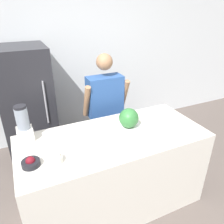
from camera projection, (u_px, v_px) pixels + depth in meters
name	position (u px, v px, depth m)	size (l,w,h in m)	color
wall_back	(67.00, 61.00, 3.47)	(8.00, 0.06, 2.60)	silver
counter_island	(114.00, 171.00, 2.41)	(1.91, 0.85, 0.92)	beige
refrigerator	(28.00, 106.00, 3.08)	(0.68, 0.75, 1.65)	#232328
person	(105.00, 112.00, 2.96)	(0.60, 0.26, 1.59)	#333338
cutting_board	(126.00, 127.00, 2.35)	(0.34, 0.30, 0.01)	white
watermelon	(129.00, 118.00, 2.30)	(0.21, 0.21, 0.21)	#2D6B33
bowl_cherries	(31.00, 163.00, 1.79)	(0.15, 0.15, 0.09)	black
bowl_cream	(55.00, 158.00, 1.82)	(0.11, 0.11, 0.11)	white
blender	(23.00, 125.00, 2.09)	(0.15, 0.15, 0.36)	silver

